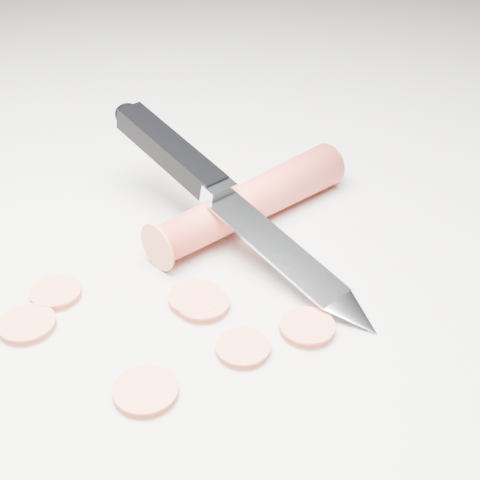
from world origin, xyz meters
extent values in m
plane|color=beige|center=(0.00, 0.00, 0.00)|extent=(2.40, 2.40, 0.00)
cylinder|color=#E74335|center=(0.08, 0.07, 0.02)|extent=(0.18, 0.12, 0.03)
cylinder|color=#F37B54|center=(-0.09, -0.03, 0.00)|extent=(0.04, 0.04, 0.01)
cylinder|color=#F37B54|center=(0.02, -0.03, 0.00)|extent=(0.04, 0.04, 0.01)
cylinder|color=#F37B54|center=(0.02, -0.02, 0.00)|extent=(0.04, 0.04, 0.01)
cylinder|color=#F37B54|center=(-0.02, -0.10, 0.00)|extent=(0.04, 0.04, 0.01)
cylinder|color=#F37B54|center=(0.08, -0.07, 0.00)|extent=(0.04, 0.04, 0.01)
cylinder|color=#F37B54|center=(-0.07, 0.00, 0.00)|extent=(0.03, 0.03, 0.01)
cylinder|color=#F37B54|center=(0.04, -0.08, 0.00)|extent=(0.03, 0.03, 0.01)
camera|label=1|loc=(-0.03, -0.37, 0.29)|focal=50.00mm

